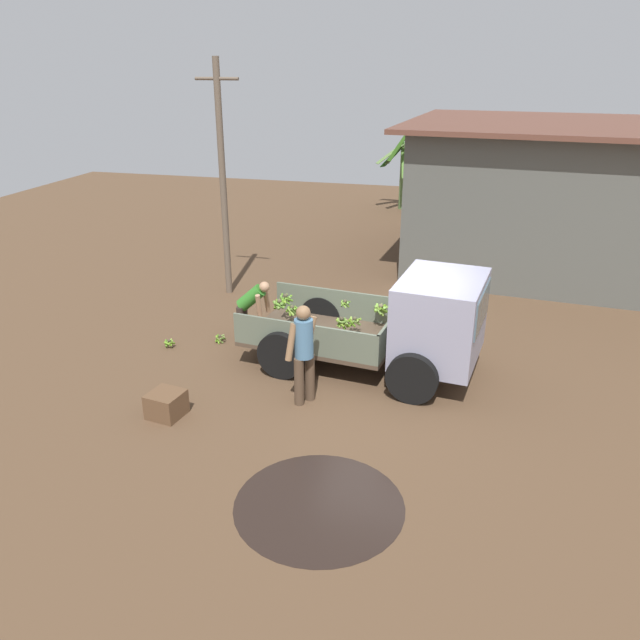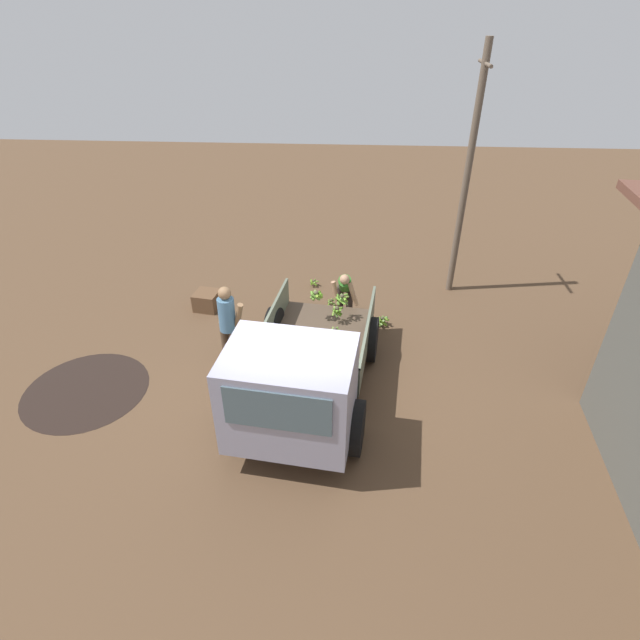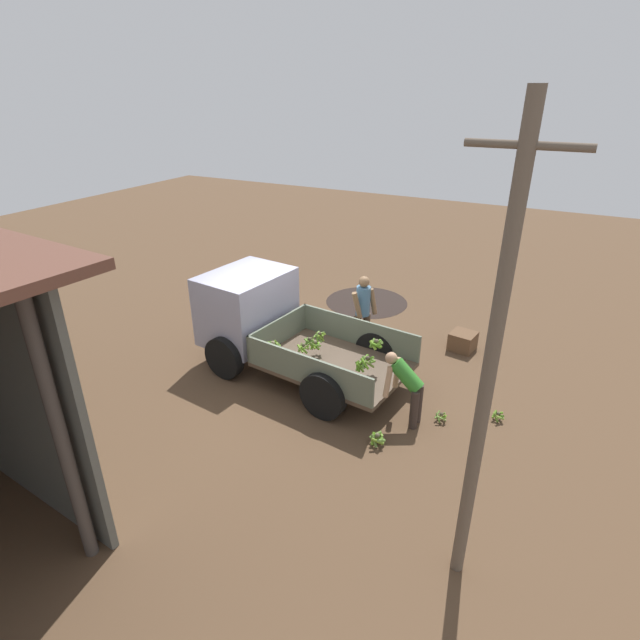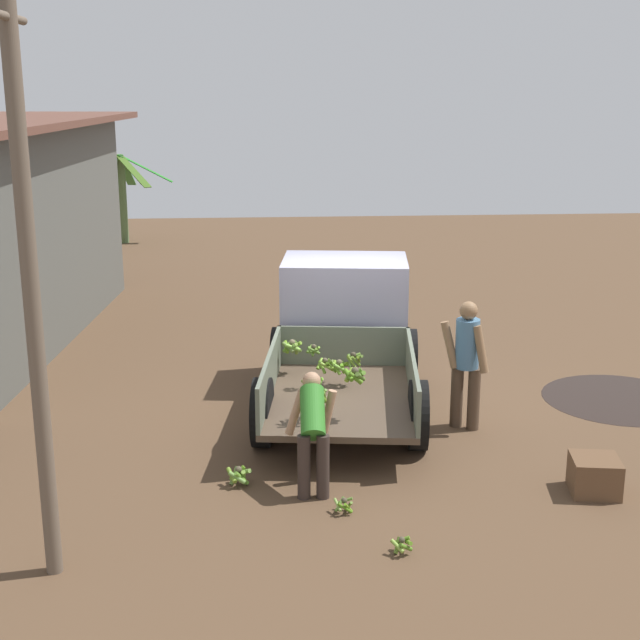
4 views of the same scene
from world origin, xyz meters
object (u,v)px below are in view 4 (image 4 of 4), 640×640
at_px(banana_bunch_on_ground_0, 239,475).
at_px(banana_bunch_on_ground_1, 344,504).
at_px(cargo_truck, 344,325).
at_px(wooden_crate_0, 595,475).
at_px(person_worker_loading, 313,427).
at_px(person_foreground_visitor, 467,359).
at_px(utility_pole, 30,281).
at_px(banana_bunch_on_ground_2, 402,543).

relative_size(banana_bunch_on_ground_0, banana_bunch_on_ground_1, 1.38).
relative_size(cargo_truck, wooden_crate_0, 8.53).
xyz_separation_m(banana_bunch_on_ground_0, wooden_crate_0, (-0.47, -3.91, 0.08)).
relative_size(cargo_truck, person_worker_loading, 3.45).
bearing_deg(person_foreground_visitor, utility_pole, -21.17).
relative_size(utility_pole, person_foreground_visitor, 3.13).
bearing_deg(banana_bunch_on_ground_2, cargo_truck, 1.04).
bearing_deg(utility_pole, wooden_crate_0, -77.62).
relative_size(person_foreground_visitor, banana_bunch_on_ground_1, 7.87).
xyz_separation_m(banana_bunch_on_ground_1, wooden_crate_0, (0.28, -2.79, 0.10)).
bearing_deg(cargo_truck, person_foreground_visitor, -131.22).
height_order(person_foreground_visitor, wooden_crate_0, person_foreground_visitor).
xyz_separation_m(person_foreground_visitor, banana_bunch_on_ground_0, (-1.52, 2.92, -0.82)).
distance_m(cargo_truck, banana_bunch_on_ground_2, 4.82).
bearing_deg(person_worker_loading, utility_pole, 123.13).
bearing_deg(person_worker_loading, person_foreground_visitor, -49.27).
height_order(cargo_truck, banana_bunch_on_ground_0, cargo_truck).
distance_m(cargo_truck, person_worker_loading, 3.37).
height_order(banana_bunch_on_ground_2, wooden_crate_0, wooden_crate_0).
xyz_separation_m(cargo_truck, utility_pole, (-4.81, 3.17, 1.76)).
bearing_deg(person_worker_loading, banana_bunch_on_ground_0, 79.75).
relative_size(cargo_truck, utility_pole, 0.82).
height_order(cargo_truck, banana_bunch_on_ground_2, cargo_truck).
bearing_deg(banana_bunch_on_ground_2, wooden_crate_0, -63.58).
bearing_deg(banana_bunch_on_ground_2, banana_bunch_on_ground_0, 44.19).
bearing_deg(cargo_truck, person_worker_loading, 175.47).
distance_m(banana_bunch_on_ground_2, wooden_crate_0, 2.60).
bearing_deg(person_foreground_visitor, banana_bunch_on_ground_1, -4.67).
distance_m(cargo_truck, person_foreground_visitor, 2.14).
bearing_deg(banana_bunch_on_ground_0, banana_bunch_on_ground_1, -124.03).
relative_size(person_foreground_visitor, banana_bunch_on_ground_2, 7.59).
relative_size(cargo_truck, banana_bunch_on_ground_0, 14.75).
distance_m(person_worker_loading, banana_bunch_on_ground_1, 0.91).
bearing_deg(banana_bunch_on_ground_1, person_worker_loading, 26.74).
xyz_separation_m(person_worker_loading, banana_bunch_on_ground_2, (-1.45, -0.76, -0.64)).
bearing_deg(banana_bunch_on_ground_0, person_worker_loading, -102.02).
bearing_deg(utility_pole, cargo_truck, -33.37).
xyz_separation_m(utility_pole, banana_bunch_on_ground_0, (1.70, -1.67, -2.62)).
xyz_separation_m(cargo_truck, person_worker_loading, (-3.29, 0.67, -0.24)).
bearing_deg(wooden_crate_0, person_foreground_visitor, 26.40).
bearing_deg(banana_bunch_on_ground_1, banana_bunch_on_ground_0, 55.97).
bearing_deg(wooden_crate_0, banana_bunch_on_ground_0, 83.13).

